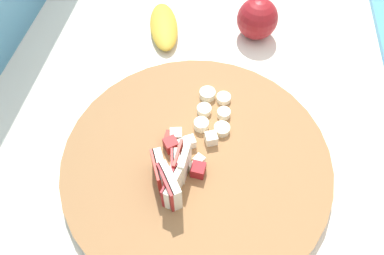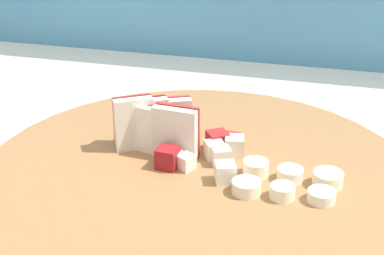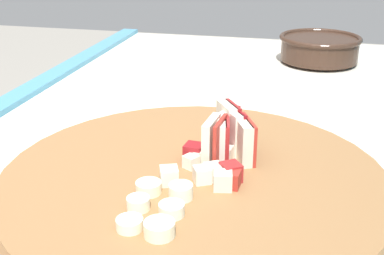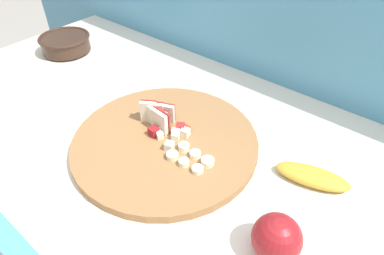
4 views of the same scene
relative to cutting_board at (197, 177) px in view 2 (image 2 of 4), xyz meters
The scene contains 5 objects.
tile_backsplash 0.46m from the cutting_board, 91.36° to the left, with size 2.40×0.04×1.47m, color #4C8EB2.
cutting_board is the anchor object (origin of this frame).
apple_wedge_fan 0.07m from the cutting_board, 150.17° to the left, with size 0.09×0.06×0.06m.
apple_dice_pile 0.03m from the cutting_board, 77.07° to the left, with size 0.09×0.09×0.02m.
banana_slice_rows 0.09m from the cutting_board, ahead, with size 0.10×0.06×0.01m.
Camera 2 is at (0.13, -0.49, 1.21)m, focal length 53.26 mm.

